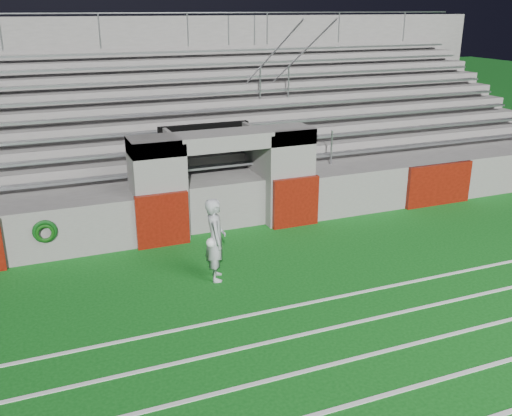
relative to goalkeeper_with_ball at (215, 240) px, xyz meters
name	(u,v)px	position (x,y,z in m)	size (l,w,h in m)	color
ground	(279,284)	(1.16, -0.74, -0.92)	(90.00, 90.00, 0.00)	#0E5414
stadium_structure	(180,139)	(1.16, 7.23, 0.58)	(26.00, 8.48, 5.42)	slate
goalkeeper_with_ball	(215,240)	(0.00, 0.00, 0.00)	(0.57, 0.75, 1.83)	#9EA2A7
hose_coil	(45,232)	(-3.35, 2.19, -0.14)	(0.55, 0.14, 0.55)	#0C4011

